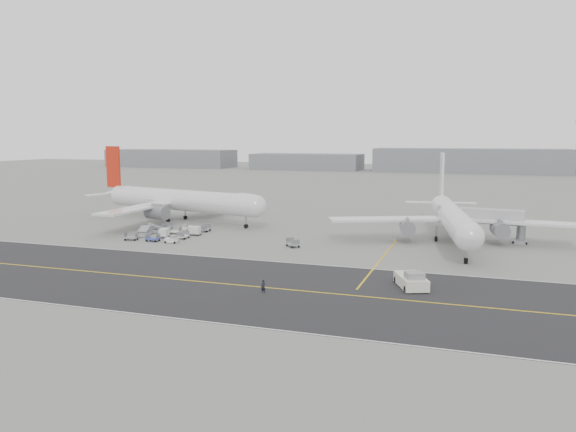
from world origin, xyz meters
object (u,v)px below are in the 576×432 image
(airliner_a, at_px, (177,200))
(pushback_tug, at_px, (411,280))
(airliner_b, at_px, (452,217))
(ground_crew_a, at_px, (263,287))
(jet_bridge, at_px, (482,218))

(airliner_a, distance_m, pushback_tug, 77.12)
(pushback_tug, bearing_deg, airliner_b, 61.93)
(ground_crew_a, bearing_deg, pushback_tug, 33.85)
(airliner_a, relative_size, airliner_b, 1.06)
(airliner_b, relative_size, jet_bridge, 2.76)
(pushback_tug, xyz_separation_m, ground_crew_a, (-18.46, -9.21, -0.10))
(airliner_a, bearing_deg, airliner_b, -82.77)
(airliner_b, height_order, pushback_tug, airliner_b)
(airliner_a, bearing_deg, jet_bridge, -79.25)
(airliner_a, height_order, pushback_tug, airliner_a)
(jet_bridge, bearing_deg, ground_crew_a, -110.44)
(airliner_b, xyz_separation_m, jet_bridge, (5.63, 3.80, -0.28))
(airliner_b, distance_m, ground_crew_a, 51.93)
(pushback_tug, distance_m, jet_bridge, 42.60)
(airliner_a, distance_m, jet_bridge, 71.76)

